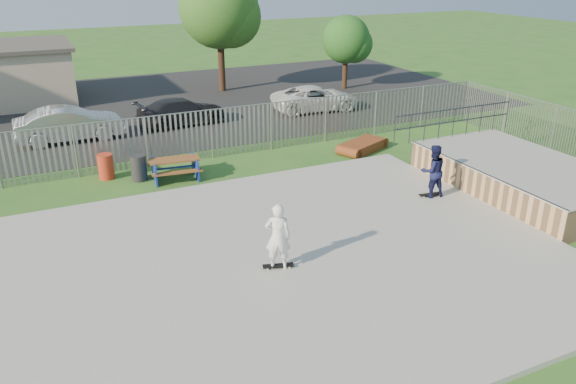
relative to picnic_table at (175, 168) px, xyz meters
name	(u,v)px	position (x,y,z in m)	size (l,w,h in m)	color
ground	(283,263)	(0.98, -7.36, -0.39)	(120.00, 120.00, 0.00)	#2E6021
concrete_slab	(283,260)	(0.98, -7.36, -0.31)	(15.00, 12.00, 0.15)	#9E9E99
quarter_pipe	(520,176)	(10.47, -6.32, 0.17)	(5.50, 7.05, 2.19)	tan
fence	(253,168)	(1.98, -2.78, 0.61)	(26.04, 16.02, 2.00)	gray
picnic_table	(175,168)	(0.00, 0.00, 0.00)	(1.96, 1.68, 0.76)	brown
funbox	(363,146)	(7.97, -0.20, -0.18)	(2.31, 1.78, 0.41)	brown
trash_bin_red	(106,166)	(-2.29, 1.07, 0.08)	(0.56, 0.56, 0.93)	#B7301C
trash_bin_grey	(139,168)	(-1.24, 0.39, 0.09)	(0.57, 0.57, 0.95)	#252628
parking_lot	(139,106)	(0.98, 11.64, -0.38)	(40.00, 18.00, 0.02)	black
car_silver	(70,124)	(-2.99, 6.51, 0.39)	(1.59, 4.57, 1.51)	silver
car_dark	(182,112)	(2.19, 7.01, 0.27)	(1.78, 4.38, 1.27)	black
car_white	(316,98)	(9.35, 6.68, 0.28)	(2.15, 4.66, 1.30)	white
tree_mid	(219,8)	(6.46, 13.42, 4.45)	(4.66, 4.66, 7.19)	#382316
tree_right	(346,40)	(13.57, 10.81, 2.59)	(2.87, 2.87, 4.43)	#392416
skateboard_a	(430,195)	(7.21, -5.64, -0.20)	(0.82, 0.31, 0.08)	black
skateboard_b	(278,266)	(0.65, -7.78, -0.20)	(0.82, 0.42, 0.08)	black
skater_navy	(433,171)	(7.21, -5.64, 0.66)	(0.87, 0.68, 1.79)	#13173E
skater_white	(278,237)	(0.65, -7.78, 0.66)	(0.65, 0.43, 1.79)	white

